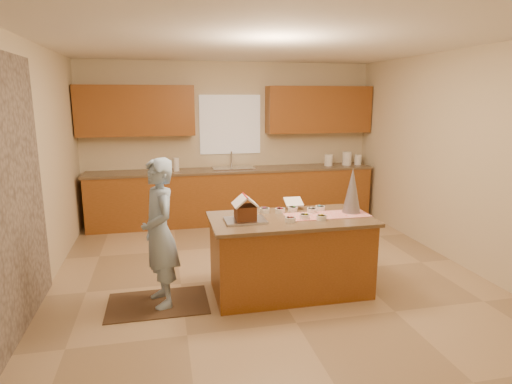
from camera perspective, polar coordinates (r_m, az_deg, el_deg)
The scene contains 28 objects.
floor at distance 5.31m, azimuth 1.55°, elevation -11.01°, with size 5.50×5.50×0.00m, color tan.
ceiling at distance 4.91m, azimuth 1.74°, elevation 19.30°, with size 5.50×5.50×0.00m, color silver.
wall_back at distance 7.61m, azimuth -3.44°, elevation 6.60°, with size 5.50×5.50×0.00m, color beige.
wall_front at distance 2.43m, azimuth 17.72°, elevation -6.26°, with size 5.50×5.50×0.00m, color beige.
wall_left at distance 4.96m, azimuth -27.62°, elevation 2.20°, with size 5.50×5.50×0.00m, color beige.
wall_right at distance 6.05m, azimuth 25.35°, elevation 3.98°, with size 5.50×5.50×0.00m, color beige.
stone_accent at distance 4.22m, azimuth -29.95°, elevation -0.98°, with size 2.50×2.50×0.00m, color gray.
window_curtain at distance 7.56m, azimuth -3.43°, elevation 8.84°, with size 1.05×0.03×1.00m, color white.
back_counter_base at distance 7.46m, azimuth -2.98°, elevation -0.59°, with size 4.80×0.60×0.88m, color brown.
back_counter_top at distance 7.38m, azimuth -3.02°, elevation 2.90°, with size 4.85×0.63×0.04m, color brown.
upper_cabinet_left at distance 7.31m, azimuth -15.54°, elevation 10.28°, with size 1.85×0.35×0.80m, color brown.
upper_cabinet_right at distance 7.80m, azimuth 8.25°, elevation 10.69°, with size 1.85×0.35×0.80m, color brown.
sink at distance 7.38m, azimuth -3.02°, elevation 2.82°, with size 0.70×0.45×0.12m, color silver.
faucet at distance 7.53m, azimuth -3.26°, elevation 4.32°, with size 0.03×0.03×0.28m, color silver.
island_base at distance 4.80m, azimuth 4.50°, elevation -8.44°, with size 1.66×0.83×0.81m, color brown.
island_top at distance 4.67m, azimuth 4.59°, elevation -3.57°, with size 1.73×0.90×0.04m, color brown.
table_runner at distance 4.79m, azimuth 9.34°, elevation -3.00°, with size 0.92×0.33×0.01m, color red.
baking_tray at distance 4.50m, azimuth -1.42°, elevation -3.75°, with size 0.42×0.31×0.02m, color silver.
cookbook at distance 5.00m, azimuth 4.96°, elevation -1.30°, with size 0.20×0.02×0.17m, color white.
tinsel_tree at distance 4.90m, azimuth 12.54°, elevation 0.20°, with size 0.20×0.20×0.51m, color silver.
rug at distance 4.76m, azimuth -12.77°, elevation -14.12°, with size 1.03×0.67×0.01m, color black.
boy at distance 4.48m, azimuth -12.59°, elevation -5.29°, with size 0.55×0.36×1.52m, color #8FADCC.
canister_a at distance 7.82m, azimuth 9.54°, elevation 4.18°, with size 0.15×0.15×0.20m, color white.
canister_b at distance 7.96m, azimuth 11.88°, elevation 4.35°, with size 0.16×0.16×0.24m, color white.
canister_c at distance 8.05m, azimuth 13.28°, elevation 4.18°, with size 0.13×0.13×0.18m, color white.
paper_towel at distance 7.26m, azimuth -10.49°, elevation 3.60°, with size 0.10×0.10×0.22m, color white.
gingerbread_house at distance 4.47m, azimuth -1.43°, elevation -2.42°, with size 0.25×0.26×0.26m.
candy_bowls at distance 4.76m, azimuth 5.57°, elevation -2.72°, with size 0.75×0.54×0.05m.
Camera 1 is at (-1.19, -4.73, 2.10)m, focal length 30.37 mm.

